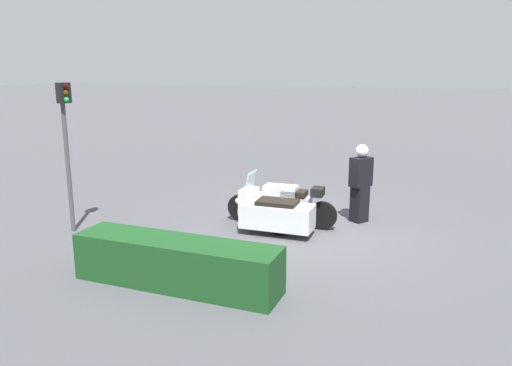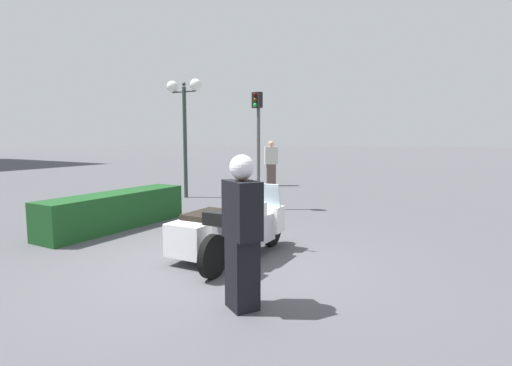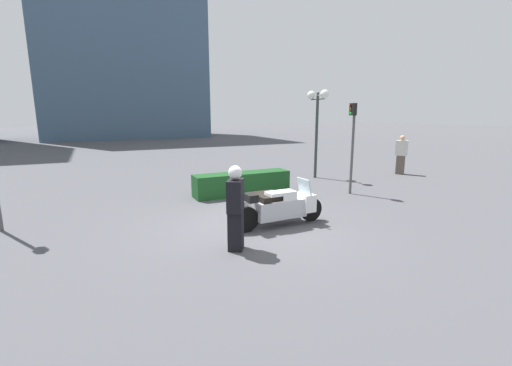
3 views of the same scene
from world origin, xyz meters
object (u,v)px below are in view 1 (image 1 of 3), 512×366
(police_motorcycle, at_px, (274,209))
(officer_rider, at_px, (361,181))
(hedge_bush_curbside, at_px, (177,263))
(traffic_light_near, at_px, (66,134))

(police_motorcycle, relative_size, officer_rider, 1.42)
(police_motorcycle, bearing_deg, hedge_bush_curbside, 79.46)
(hedge_bush_curbside, xyz_separation_m, traffic_light_near, (3.38, -1.55, 1.67))
(hedge_bush_curbside, distance_m, traffic_light_near, 4.07)
(officer_rider, xyz_separation_m, traffic_light_near, (5.43, 2.89, 1.13))
(police_motorcycle, bearing_deg, officer_rider, -143.45)
(traffic_light_near, bearing_deg, hedge_bush_curbside, -13.80)
(police_motorcycle, xyz_separation_m, hedge_bush_curbside, (0.49, 3.20, -0.07))
(hedge_bush_curbside, height_order, traffic_light_near, traffic_light_near)
(police_motorcycle, relative_size, hedge_bush_curbside, 0.74)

